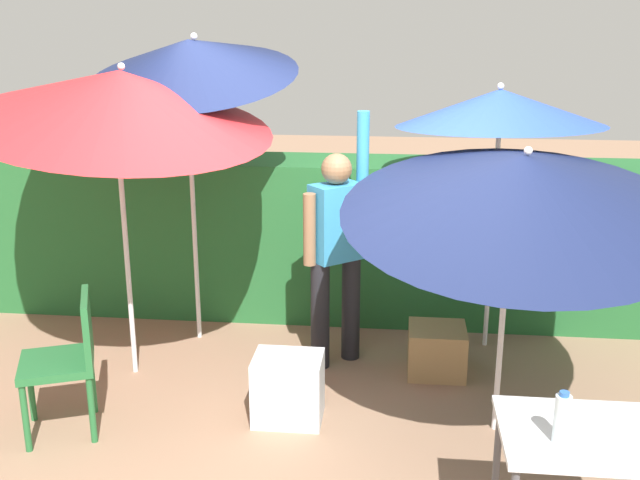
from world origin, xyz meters
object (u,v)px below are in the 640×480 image
object	(u,v)px
umbrella_yellow	(519,185)
umbrella_orange	(500,108)
crate_cardboard	(437,350)
umbrella_navy	(119,98)
folding_table	(590,451)
umbrella_rainbow	(190,58)
cooler_box	(288,388)
chair_plastic	(68,355)
person_vendor	(336,244)
bottle_water	(562,419)

from	to	relation	value
umbrella_yellow	umbrella_orange	bearing A→B (deg)	88.77
crate_cardboard	umbrella_navy	bearing A→B (deg)	-174.90
crate_cardboard	folding_table	distance (m)	2.20
umbrella_yellow	folding_table	size ratio (longest dim) A/B	2.65
folding_table	umbrella_rainbow	bearing A→B (deg)	134.19
umbrella_orange	cooler_box	world-z (taller)	umbrella_orange
umbrella_yellow	chair_plastic	bearing A→B (deg)	-173.95
umbrella_orange	umbrella_navy	size ratio (longest dim) A/B	0.85
umbrella_navy	folding_table	size ratio (longest dim) A/B	3.05
umbrella_yellow	person_vendor	xyz separation A→B (m)	(-1.13, 0.86, -0.65)
umbrella_navy	chair_plastic	xyz separation A→B (m)	(-0.13, -0.85, -1.49)
umbrella_yellow	folding_table	world-z (taller)	umbrella_yellow
umbrella_navy	crate_cardboard	bearing A→B (deg)	5.10
chair_plastic	cooler_box	xyz separation A→B (m)	(1.33, 0.27, -0.29)
umbrella_rainbow	cooler_box	xyz separation A→B (m)	(0.88, -1.21, -2.01)
person_vendor	folding_table	world-z (taller)	person_vendor
cooler_box	crate_cardboard	world-z (taller)	cooler_box
cooler_box	umbrella_orange	bearing A→B (deg)	43.22
umbrella_navy	umbrella_yellow	bearing A→B (deg)	-12.36
cooler_box	bottle_water	distance (m)	2.07
umbrella_yellow	crate_cardboard	bearing A→B (deg)	116.40
umbrella_yellow	bottle_water	distance (m)	1.57
chair_plastic	bottle_water	world-z (taller)	bottle_water
person_vendor	chair_plastic	xyz separation A→B (m)	(-1.56, -1.15, -0.42)
umbrella_yellow	umbrella_navy	distance (m)	2.66
umbrella_rainbow	cooler_box	distance (m)	2.50
bottle_water	cooler_box	bearing A→B (deg)	135.15
umbrella_yellow	bottle_water	bearing A→B (deg)	-88.73
person_vendor	crate_cardboard	bearing A→B (deg)	-7.94
umbrella_rainbow	umbrella_orange	distance (m)	2.30
chair_plastic	folding_table	world-z (taller)	chair_plastic
umbrella_rainbow	cooler_box	bearing A→B (deg)	-53.97
umbrella_yellow	umbrella_rainbow	bearing A→B (deg)	151.94
person_vendor	bottle_water	size ratio (longest dim) A/B	7.83
umbrella_rainbow	person_vendor	world-z (taller)	umbrella_rainbow
umbrella_orange	crate_cardboard	world-z (taller)	umbrella_orange
umbrella_yellow	chair_plastic	size ratio (longest dim) A/B	2.38
crate_cardboard	folding_table	size ratio (longest dim) A/B	0.52
umbrella_navy	chair_plastic	distance (m)	1.72
cooler_box	bottle_water	xyz separation A→B (m)	(1.39, -1.38, 0.66)
umbrella_yellow	crate_cardboard	xyz separation A→B (m)	(-0.38, 0.76, -1.41)
cooler_box	crate_cardboard	size ratio (longest dim) A/B	1.06
chair_plastic	crate_cardboard	distance (m)	2.56
cooler_box	crate_cardboard	xyz separation A→B (m)	(0.98, 0.77, -0.04)
umbrella_yellow	crate_cardboard	size ratio (longest dim) A/B	5.10
person_vendor	cooler_box	xyz separation A→B (m)	(-0.23, -0.88, -0.72)
person_vendor	crate_cardboard	distance (m)	1.07
umbrella_navy	crate_cardboard	distance (m)	2.86
bottle_water	umbrella_rainbow	bearing A→B (deg)	131.20
cooler_box	folding_table	xyz separation A→B (m)	(1.55, -1.29, 0.45)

